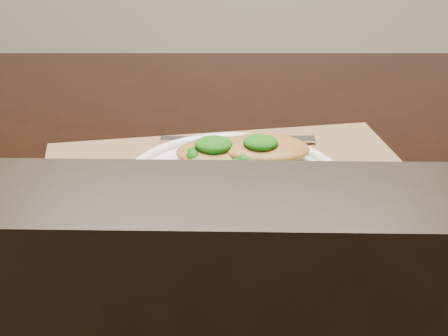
# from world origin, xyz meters

# --- Properties ---
(dining_table) EXTENTS (1.69, 1.07, 0.75)m
(dining_table) POSITION_xyz_m (-0.11, 0.08, 0.38)
(dining_table) COLOR black
(dining_table) RESTS_ON ground
(placemat) EXTENTS (0.57, 0.48, 0.00)m
(placemat) POSITION_xyz_m (-0.06, -0.09, 0.75)
(placemat) COLOR brown
(placemat) RESTS_ON dining_table
(dinner_plate) EXTENTS (0.29, 0.29, 0.03)m
(dinner_plate) POSITION_xyz_m (-0.06, -0.11, 0.77)
(dinner_plate) COLOR white
(dinner_plate) RESTS_ON placemat
(knife) EXTENTS (0.23, 0.05, 0.01)m
(knife) POSITION_xyz_m (-0.09, 0.05, 0.76)
(knife) COLOR silver
(knife) RESTS_ON placemat
(fork) EXTENTS (0.15, 0.03, 0.00)m
(fork) POSITION_xyz_m (-0.05, -0.25, 0.76)
(fork) COLOR silver
(fork) RESTS_ON placemat
(chicken_fillet_left) EXTENTS (0.13, 0.11, 0.02)m
(chicken_fillet_left) POSITION_xyz_m (-0.08, -0.04, 0.78)
(chicken_fillet_left) COLOR #A56C2F
(chicken_fillet_left) RESTS_ON dinner_plate
(chicken_fillet_right) EXTENTS (0.12, 0.09, 0.02)m
(chicken_fillet_right) POSITION_xyz_m (-0.02, -0.04, 0.79)
(chicken_fillet_right) COLOR #A56C2F
(chicken_fillet_right) RESTS_ON dinner_plate
(pesto_dollop_left) EXTENTS (0.05, 0.04, 0.02)m
(pesto_dollop_left) POSITION_xyz_m (-0.09, -0.05, 0.80)
(pesto_dollop_left) COLOR #0E470A
(pesto_dollop_left) RESTS_ON chicken_fillet_left
(pesto_dollop_right) EXTENTS (0.05, 0.04, 0.02)m
(pesto_dollop_right) POSITION_xyz_m (-0.03, -0.06, 0.80)
(pesto_dollop_right) COLOR #0E470A
(pesto_dollop_right) RESTS_ON chicken_fillet_right
(broccolini_bundle) EXTENTS (0.17, 0.19, 0.04)m
(broccolini_bundle) POSITION_xyz_m (-0.05, -0.14, 0.78)
(broccolini_bundle) COLOR #13620C
(broccolini_bundle) RESTS_ON dinner_plate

